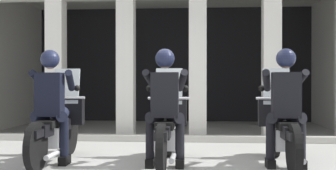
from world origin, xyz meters
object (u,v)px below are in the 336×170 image
Objects in this scene: police_officer_left at (50,97)px; police_officer_right at (286,97)px; motorcycle_left at (57,126)px; motorcycle_center at (167,128)px; motorcycle_right at (282,128)px; police_officer_center at (165,97)px.

police_officer_left and police_officer_right have the same top height.
police_officer_right reaches higher than motorcycle_left.
motorcycle_center is at bearing 4.44° from police_officer_left.
police_officer_left is 3.24m from motorcycle_right.
police_officer_center reaches higher than motorcycle_right.
police_officer_left is 1.60m from police_officer_center.
police_officer_center is 1.60m from police_officer_right.
motorcycle_left is 1.00× the size of motorcycle_right.
police_officer_left reaches higher than motorcycle_left.
police_officer_left is at bearing 176.98° from police_officer_center.
police_officer_right reaches higher than motorcycle_right.
motorcycle_center is 1.29× the size of police_officer_center.
police_officer_left reaches higher than motorcycle_center.
police_officer_center is (-0.00, -0.28, 0.44)m from motorcycle_center.
police_officer_center is at bearing -174.40° from police_officer_right.
police_officer_left is at bearing -92.99° from motorcycle_left.
police_officer_left is (-0.00, -0.28, 0.44)m from motorcycle_left.
motorcycle_left is at bearing 167.02° from police_officer_center.
police_officer_center reaches higher than motorcycle_center.
police_officer_center is at bearing -15.64° from motorcycle_left.
motorcycle_left is 3.24m from police_officer_right.
motorcycle_center is (1.60, -0.08, 0.00)m from motorcycle_left.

